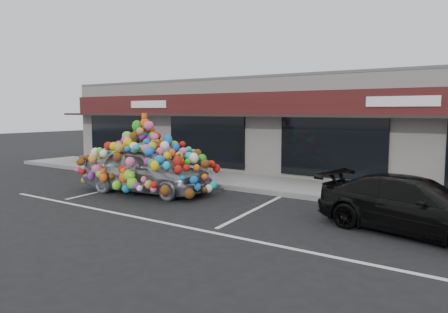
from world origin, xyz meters
The scene contains 9 objects.
ground centered at (0.00, 0.00, 0.00)m, with size 90.00×90.00×0.00m, color black.
shop_building centered at (0.00, 8.44, 2.16)m, with size 24.00×7.20×4.31m.
sidewalk centered at (0.00, 4.00, 0.07)m, with size 26.00×3.00×0.15m, color gray.
kerb centered at (0.00, 2.50, 0.07)m, with size 26.00×0.18×0.16m, color slate.
parking_stripe_left centered at (-3.20, 0.20, 0.00)m, with size 0.12×4.40×0.01m, color silver.
parking_stripe_mid centered at (2.80, 0.20, 0.00)m, with size 0.12×4.40×0.01m, color silver.
lane_line centered at (2.00, -2.30, 0.00)m, with size 14.00×0.12×0.01m, color silver.
toy_car centered at (-1.66, 0.37, 0.96)m, with size 3.30×5.09×2.84m.
black_sedan centered at (7.04, 0.37, 0.65)m, with size 4.51×1.83×1.31m, color black.
Camera 1 is at (9.23, -10.22, 2.83)m, focal length 35.00 mm.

